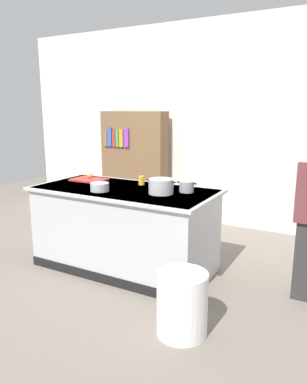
# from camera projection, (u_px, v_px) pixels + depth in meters

# --- Properties ---
(ground_plane) EXTENTS (10.00, 10.00, 0.00)m
(ground_plane) POSITION_uv_depth(u_px,v_px,m) (126.00, 267.00, 4.14)
(ground_plane) COLOR slate
(back_wall) EXTENTS (6.40, 0.12, 3.00)m
(back_wall) POSITION_uv_depth(u_px,v_px,m) (199.00, 125.00, 5.60)
(back_wall) COLOR silver
(back_wall) RESTS_ON ground_plane
(counter_island) EXTENTS (1.98, 0.98, 0.90)m
(counter_island) POSITION_uv_depth(u_px,v_px,m) (125.00, 227.00, 4.03)
(counter_island) COLOR #B7BABF
(counter_island) RESTS_ON ground_plane
(cutting_board) EXTENTS (0.40, 0.28, 0.02)m
(cutting_board) POSITION_uv_depth(u_px,v_px,m) (89.00, 180.00, 4.38)
(cutting_board) COLOR red
(cutting_board) RESTS_ON counter_island
(onion) EXTENTS (0.07, 0.07, 0.07)m
(onion) POSITION_uv_depth(u_px,v_px,m) (90.00, 175.00, 4.42)
(onion) COLOR tan
(onion) RESTS_ON cutting_board
(stock_pot) EXTENTS (0.32, 0.25, 0.15)m
(stock_pot) POSITION_uv_depth(u_px,v_px,m) (161.00, 186.00, 3.69)
(stock_pot) COLOR #B7BABF
(stock_pot) RESTS_ON counter_island
(sauce_pan) EXTENTS (0.22, 0.15, 0.11)m
(sauce_pan) POSITION_uv_depth(u_px,v_px,m) (187.00, 187.00, 3.76)
(sauce_pan) COLOR #99999E
(sauce_pan) RESTS_ON counter_island
(mixing_bowl) EXTENTS (0.19, 0.19, 0.09)m
(mixing_bowl) POSITION_uv_depth(u_px,v_px,m) (100.00, 187.00, 3.81)
(mixing_bowl) COLOR #B7BABF
(mixing_bowl) RESTS_ON counter_island
(juice_cup) EXTENTS (0.07, 0.07, 0.10)m
(juice_cup) POSITION_uv_depth(u_px,v_px,m) (142.00, 180.00, 4.12)
(juice_cup) COLOR yellow
(juice_cup) RESTS_ON counter_island
(trash_bin) EXTENTS (0.40, 0.40, 0.51)m
(trash_bin) POSITION_uv_depth(u_px,v_px,m) (182.00, 304.00, 2.86)
(trash_bin) COLOR white
(trash_bin) RESTS_ON ground_plane
(bookshelf) EXTENTS (1.10, 0.31, 1.70)m
(bookshelf) POSITION_uv_depth(u_px,v_px,m) (134.00, 165.00, 5.95)
(bookshelf) COLOR brown
(bookshelf) RESTS_ON ground_plane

